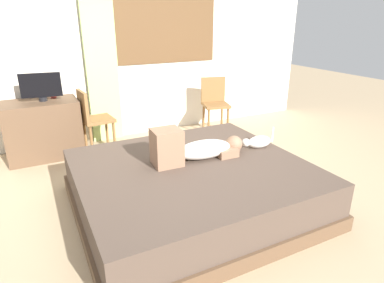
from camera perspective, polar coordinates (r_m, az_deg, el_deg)
ground_plane at (r=3.28m, az=1.09°, el=-10.93°), size 16.00×16.00×0.00m
back_wall_with_window at (r=5.02m, az=-11.97°, el=17.32°), size 6.40×0.14×2.90m
bed at (r=3.14m, az=0.02°, el=-7.88°), size 2.11×1.93×0.44m
person_lying at (r=3.12m, az=0.48°, el=-1.17°), size 0.94×0.29×0.34m
cat at (r=3.47m, az=11.38°, el=-0.05°), size 0.36×0.15×0.21m
desk at (r=4.64m, az=-24.44°, el=1.94°), size 0.90×0.56×0.74m
tv_monitor at (r=4.51m, az=-24.81°, el=8.68°), size 0.48×0.10×0.35m
cup at (r=4.65m, az=-23.02°, el=7.53°), size 0.07×0.07×0.09m
chair_by_desk at (r=4.47m, az=-17.02°, el=4.12°), size 0.41×0.41×0.86m
chair_spare at (r=5.13m, az=3.96°, el=7.07°), size 0.46×0.46×0.86m
curtain_left at (r=4.83m, az=-15.68°, el=14.80°), size 0.44×0.06×2.56m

